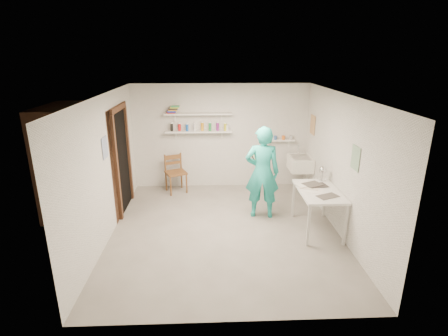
{
  "coord_description": "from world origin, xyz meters",
  "views": [
    {
      "loc": [
        -0.25,
        -5.61,
        3.05
      ],
      "look_at": [
        0.0,
        0.4,
        1.05
      ],
      "focal_mm": 28.0,
      "sensor_mm": 36.0,
      "label": 1
    }
  ],
  "objects_px": {
    "belfast_sink": "(300,163)",
    "desk_lamp": "(323,170)",
    "wooden_chair": "(176,173)",
    "work_table": "(317,210)",
    "man": "(262,173)",
    "wall_clock": "(260,154)"
  },
  "relations": [
    {
      "from": "man",
      "to": "wooden_chair",
      "type": "relative_size",
      "value": 1.92
    },
    {
      "from": "wall_clock",
      "to": "wooden_chair",
      "type": "bearing_deg",
      "value": 153.88
    },
    {
      "from": "work_table",
      "to": "desk_lamp",
      "type": "xyz_separation_m",
      "value": [
        0.19,
        0.46,
        0.6
      ]
    },
    {
      "from": "wall_clock",
      "to": "desk_lamp",
      "type": "xyz_separation_m",
      "value": [
        1.13,
        -0.37,
        -0.2
      ]
    },
    {
      "from": "work_table",
      "to": "belfast_sink",
      "type": "bearing_deg",
      "value": 86.4
    },
    {
      "from": "wooden_chair",
      "to": "desk_lamp",
      "type": "distance_m",
      "value": 3.25
    },
    {
      "from": "wooden_chair",
      "to": "desk_lamp",
      "type": "relative_size",
      "value": 6.44
    },
    {
      "from": "belfast_sink",
      "to": "desk_lamp",
      "type": "xyz_separation_m",
      "value": [
        0.08,
        -1.29,
        0.29
      ]
    },
    {
      "from": "man",
      "to": "wall_clock",
      "type": "relative_size",
      "value": 5.56
    },
    {
      "from": "belfast_sink",
      "to": "desk_lamp",
      "type": "relative_size",
      "value": 4.17
    },
    {
      "from": "wall_clock",
      "to": "work_table",
      "type": "distance_m",
      "value": 1.49
    },
    {
      "from": "man",
      "to": "desk_lamp",
      "type": "relative_size",
      "value": 12.38
    },
    {
      "from": "belfast_sink",
      "to": "wall_clock",
      "type": "distance_m",
      "value": 1.47
    },
    {
      "from": "desk_lamp",
      "to": "wooden_chair",
      "type": "bearing_deg",
      "value": 152.84
    },
    {
      "from": "man",
      "to": "work_table",
      "type": "xyz_separation_m",
      "value": [
        0.91,
        -0.61,
        -0.51
      ]
    },
    {
      "from": "desk_lamp",
      "to": "man",
      "type": "bearing_deg",
      "value": 172.03
    },
    {
      "from": "belfast_sink",
      "to": "wooden_chair",
      "type": "relative_size",
      "value": 0.65
    },
    {
      "from": "man",
      "to": "wall_clock",
      "type": "bearing_deg",
      "value": -77.74
    },
    {
      "from": "desk_lamp",
      "to": "belfast_sink",
      "type": "bearing_deg",
      "value": 93.55
    },
    {
      "from": "wall_clock",
      "to": "wooden_chair",
      "type": "relative_size",
      "value": 0.35
    },
    {
      "from": "belfast_sink",
      "to": "work_table",
      "type": "height_order",
      "value": "belfast_sink"
    },
    {
      "from": "wall_clock",
      "to": "wooden_chair",
      "type": "distance_m",
      "value": 2.17
    }
  ]
}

